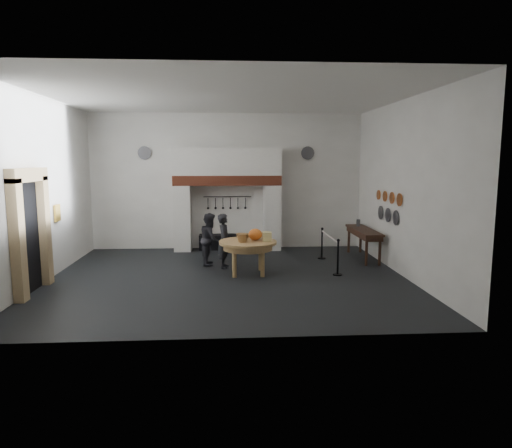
{
  "coord_description": "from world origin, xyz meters",
  "views": [
    {
      "loc": [
        -0.01,
        -11.34,
        2.99
      ],
      "look_at": [
        0.72,
        0.17,
        1.35
      ],
      "focal_mm": 32.0,
      "sensor_mm": 36.0,
      "label": 1
    }
  ],
  "objects": [
    {
      "name": "pewter_plate_mid",
      "position": [
        4.46,
        1.0,
        1.45
      ],
      "size": [
        0.03,
        0.4,
        0.4
      ],
      "primitive_type": "cylinder",
      "rotation": [
        0.0,
        1.57,
        0.0
      ],
      "color": "#4C4C51",
      "rests_on": "wall_right"
    },
    {
      "name": "wall_front",
      "position": [
        0.0,
        -4.0,
        2.25
      ],
      "size": [
        9.0,
        0.02,
        4.5
      ],
      "primitive_type": "cube",
      "color": "white",
      "rests_on": "floor"
    },
    {
      "name": "ceiling",
      "position": [
        0.0,
        0.0,
        4.5
      ],
      "size": [
        9.0,
        8.0,
        0.02
      ],
      "primitive_type": "cube",
      "color": "silver",
      "rests_on": "wall_back"
    },
    {
      "name": "bread_loaf",
      "position": [
        0.42,
        0.72,
        0.94
      ],
      "size": [
        0.31,
        0.18,
        0.13
      ],
      "primitive_type": "ellipsoid",
      "color": "#946034",
      "rests_on": "work_table"
    },
    {
      "name": "wall_plaque",
      "position": [
        -4.45,
        0.8,
        1.6
      ],
      "size": [
        0.05,
        0.34,
        0.44
      ],
      "primitive_type": "cube",
      "color": "gold",
      "rests_on": "wall_left"
    },
    {
      "name": "pewter_plate_right",
      "position": [
        4.46,
        1.6,
        1.45
      ],
      "size": [
        0.03,
        0.4,
        0.4
      ],
      "primitive_type": "cylinder",
      "rotation": [
        0.0,
        1.57,
        0.0
      ],
      "color": "#4C4C51",
      "rests_on": "wall_right"
    },
    {
      "name": "chimney_hood",
      "position": [
        0.0,
        3.65,
        2.92
      ],
      "size": [
        3.5,
        0.7,
        0.9
      ],
      "primitive_type": "cube",
      "color": "silver",
      "rests_on": "hearth_brick_band"
    },
    {
      "name": "door_recess",
      "position": [
        -4.47,
        -1.0,
        1.25
      ],
      "size": [
        0.04,
        1.1,
        2.5
      ],
      "primitive_type": "cube",
      "color": "black",
      "rests_on": "floor"
    },
    {
      "name": "visitor_near",
      "position": [
        -0.1,
        1.09,
        0.76
      ],
      "size": [
        0.38,
        0.57,
        1.51
      ],
      "primitive_type": "imported",
      "rotation": [
        0.0,
        0.0,
        1.53
      ],
      "color": "black",
      "rests_on": "floor"
    },
    {
      "name": "cheese_block_big",
      "position": [
        1.02,
        0.32,
        0.99
      ],
      "size": [
        0.22,
        0.22,
        0.24
      ],
      "primitive_type": "cube",
      "color": "#DACB82",
      "rests_on": "work_table"
    },
    {
      "name": "door_jamb_far",
      "position": [
        -4.38,
        -0.3,
        1.3
      ],
      "size": [
        0.22,
        0.3,
        2.6
      ],
      "primitive_type": "cube",
      "color": "tan",
      "rests_on": "floor"
    },
    {
      "name": "work_table",
      "position": [
        0.52,
        0.37,
        0.84
      ],
      "size": [
        1.87,
        1.87,
        0.07
      ],
      "primitive_type": "cylinder",
      "rotation": [
        0.0,
        0.0,
        -0.28
      ],
      "color": "tan",
      "rests_on": "floor"
    },
    {
      "name": "iron_range",
      "position": [
        0.0,
        3.72,
        0.25
      ],
      "size": [
        1.9,
        0.45,
        0.5
      ],
      "primitive_type": "cube",
      "color": "black",
      "rests_on": "floor"
    },
    {
      "name": "door_lintel",
      "position": [
        -4.38,
        -1.0,
        2.65
      ],
      "size": [
        0.22,
        1.7,
        0.3
      ],
      "primitive_type": "cube",
      "color": "tan",
      "rests_on": "door_jamb_near"
    },
    {
      "name": "copper_pan_a",
      "position": [
        4.46,
        0.2,
        1.95
      ],
      "size": [
        0.03,
        0.34,
        0.34
      ],
      "primitive_type": "cylinder",
      "rotation": [
        0.0,
        1.57,
        0.0
      ],
      "color": "#C6662D",
      "rests_on": "wall_right"
    },
    {
      "name": "wicker_basket",
      "position": [
        0.37,
        0.22,
        0.98
      ],
      "size": [
        0.4,
        0.4,
        0.22
      ],
      "primitive_type": "cone",
      "rotation": [
        3.14,
        0.0,
        -0.28
      ],
      "color": "olive",
      "rests_on": "work_table"
    },
    {
      "name": "door_jamb_near",
      "position": [
        -4.38,
        -1.7,
        1.3
      ],
      "size": [
        0.22,
        0.3,
        2.6
      ],
      "primitive_type": "cube",
      "color": "tan",
      "rests_on": "floor"
    },
    {
      "name": "pumpkin",
      "position": [
        0.72,
        0.47,
        1.03
      ],
      "size": [
        0.36,
        0.36,
        0.31
      ],
      "primitive_type": "ellipsoid",
      "color": "orange",
      "rests_on": "work_table"
    },
    {
      "name": "pewter_jug",
      "position": [
        4.1,
        2.6,
        1.01
      ],
      "size": [
        0.12,
        0.12,
        0.22
      ],
      "primitive_type": "cylinder",
      "color": "#4F4F54",
      "rests_on": "side_table"
    },
    {
      "name": "copper_pan_d",
      "position": [
        4.46,
        1.85,
        1.95
      ],
      "size": [
        0.03,
        0.28,
        0.28
      ],
      "primitive_type": "cylinder",
      "rotation": [
        0.0,
        1.57,
        0.0
      ],
      "color": "#C6662D",
      "rests_on": "wall_right"
    },
    {
      "name": "pewter_plate_left",
      "position": [
        4.46,
        0.4,
        1.45
      ],
      "size": [
        0.03,
        0.4,
        0.4
      ],
      "primitive_type": "cylinder",
      "rotation": [
        0.0,
        1.57,
        0.0
      ],
      "color": "#4C4C51",
      "rests_on": "wall_right"
    },
    {
      "name": "chimney_pier_right",
      "position": [
        1.48,
        3.65,
        1.07
      ],
      "size": [
        0.55,
        0.7,
        2.15
      ],
      "primitive_type": "cube",
      "color": "silver",
      "rests_on": "floor"
    },
    {
      "name": "pewter_plate_back_right",
      "position": [
        2.7,
        3.96,
        3.2
      ],
      "size": [
        0.44,
        0.03,
        0.44
      ],
      "primitive_type": "cylinder",
      "rotation": [
        1.57,
        0.0,
        0.0
      ],
      "color": "#4C4C51",
      "rests_on": "wall_back"
    },
    {
      "name": "cheese_block_small",
      "position": [
        1.0,
        0.62,
        0.97
      ],
      "size": [
        0.18,
        0.18,
        0.2
      ],
      "primitive_type": "cube",
      "color": "#CEB87B",
      "rests_on": "work_table"
    },
    {
      "name": "side_table",
      "position": [
        4.1,
        2.0,
        0.87
      ],
      "size": [
        0.55,
        2.2,
        0.06
      ],
      "primitive_type": "cube",
      "color": "#3C2015",
      "rests_on": "floor"
    },
    {
      "name": "wall_right",
      "position": [
        4.5,
        0.0,
        2.25
      ],
      "size": [
        0.02,
        8.0,
        4.5
      ],
      "primitive_type": "cube",
      "color": "white",
      "rests_on": "floor"
    },
    {
      "name": "visitor_far",
      "position": [
        -0.5,
        1.49,
        0.74
      ],
      "size": [
        0.58,
        0.74,
        1.49
      ],
      "primitive_type": "imported",
      "rotation": [
        0.0,
        0.0,
        1.55
      ],
      "color": "black",
      "rests_on": "floor"
    },
    {
      "name": "chimney_pier_left",
      "position": [
        -1.48,
        3.65,
        1.07
      ],
      "size": [
        0.55,
        0.7,
        2.15
      ],
      "primitive_type": "cube",
      "color": "silver",
      "rests_on": "floor"
    },
    {
      "name": "barrier_post_far",
      "position": [
        2.84,
        2.07,
        0.45
      ],
      "size": [
        0.05,
        0.05,
        0.9
      ],
      "primitive_type": "cylinder",
      "color": "black",
      "rests_on": "floor"
    },
    {
      "name": "barrier_rope",
      "position": [
        2.84,
        1.07,
        0.85
      ],
      "size": [
        0.04,
        2.0,
        0.04
      ],
      "primitive_type": "cylinder",
      "rotation": [
        1.57,
        0.0,
        0.0
      ],
      "color": "white",
      "rests_on": "barrier_post_near"
    },
    {
      "name": "pewter_plate_back_left",
      "position": [
        -2.7,
        3.96,
        3.2
      ],
      "size": [
        0.44,
        0.03,
        0.44
      ],
      "primitive_type": "cylinder",
      "rotation": [
        1.57,
        0.0,
        0.0
      ],
      "color": "#4C4C51",
      "rests_on": "wall_back"
    },
    {
      "name": "copper_pan_c",
      "position": [
        4.46,
        1.3,
        1.95
      ],
      "size": [
        0.03,
        0.3,
        0.3
      ],
      "primitive_type": "cylinder",
      "rotation": [
        0.0,
        1.57,
        0.0
      ],
      "color": "#C6662D",
      "rests_on": "wall_right"
    },
    {
      "name": "wall_back",
      "position": [
        0.0,
        4.0,
        2.25
      ],
      "size": [
        9.0,
        0.02,
        4.5
      ],
      "primitive_type": "cube",
      "color": "white",
      "rests_on": "floor"
    },
    {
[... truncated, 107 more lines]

